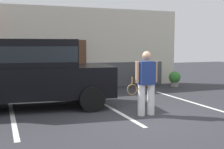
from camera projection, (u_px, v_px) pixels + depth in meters
The scene contains 9 objects.
ground_plane at pixel (141, 120), 7.40m from camera, with size 40.00×40.00×0.00m, color #2D2D33.
parking_stripe_0 at pixel (13, 117), 7.70m from camera, with size 0.12×4.40×0.01m, color silver.
parking_stripe_1 at pixel (111, 108), 8.71m from camera, with size 0.12×4.40×0.01m, color silver.
parking_stripe_2 at pixel (190, 102), 9.71m from camera, with size 0.12×4.40×0.01m, color silver.
house_frontage at pixel (80, 51), 12.70m from camera, with size 9.40×0.40×3.49m.
parked_suv at pixel (31, 70), 8.67m from camera, with size 4.78×2.57×2.05m.
tennis_player_man at pixel (146, 82), 7.79m from camera, with size 0.90×0.28×1.72m.
potted_plant_by_porch at pixel (150, 77), 13.15m from camera, with size 0.60×0.60×0.79m.
potted_plant_secondary at pixel (175, 78), 13.18m from camera, with size 0.53×0.53×0.70m.
Camera 1 is at (-3.30, -6.49, 1.89)m, focal length 46.79 mm.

